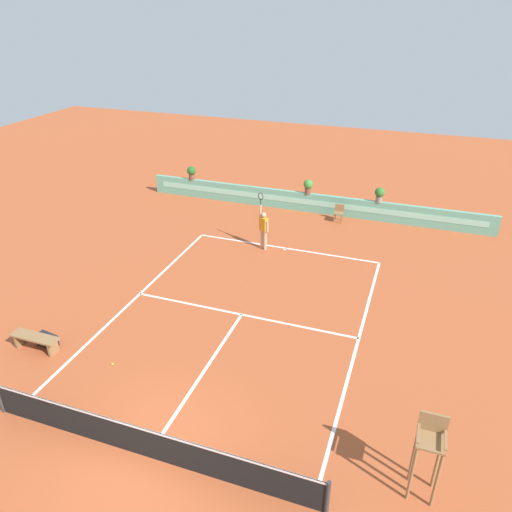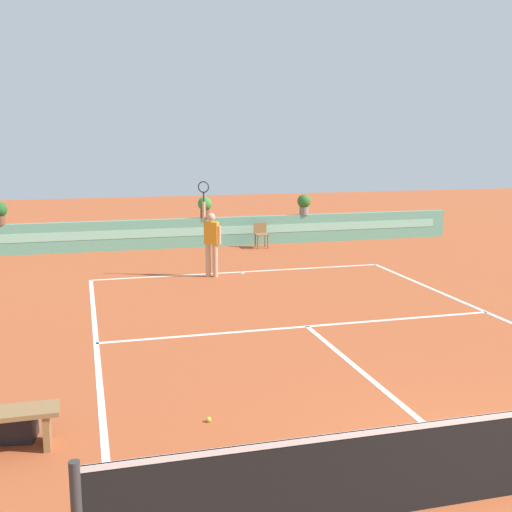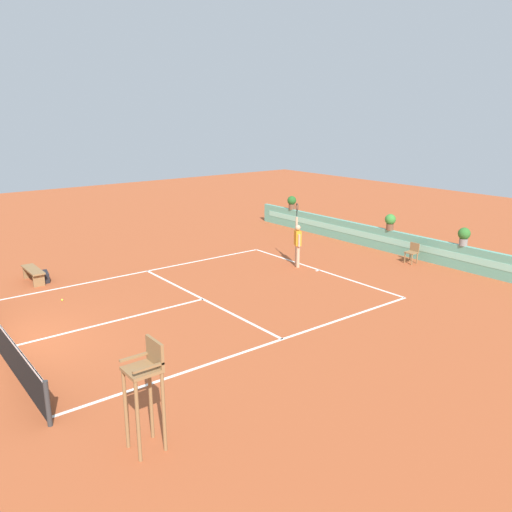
{
  "view_description": "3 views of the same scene",
  "coord_description": "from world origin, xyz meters",
  "px_view_note": "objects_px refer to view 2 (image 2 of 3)",
  "views": [
    {
      "loc": [
        5.23,
        -6.87,
        9.85
      ],
      "look_at": [
        -0.37,
        8.96,
        1.0
      ],
      "focal_mm": 34.28,
      "sensor_mm": 36.0,
      "label": 1
    },
    {
      "loc": [
        -4.24,
        -5.34,
        3.74
      ],
      "look_at": [
        -0.37,
        8.96,
        1.0
      ],
      "focal_mm": 45.29,
      "sensor_mm": 36.0,
      "label": 2
    },
    {
      "loc": [
        14.26,
        -2.41,
        6.08
      ],
      "look_at": [
        -0.37,
        8.96,
        1.0
      ],
      "focal_mm": 36.81,
      "sensor_mm": 36.0,
      "label": 3
    }
  ],
  "objects_px": {
    "potted_plant_right": "(304,203)",
    "potted_plant_far_left": "(0,212)",
    "tennis_ball_near_baseline": "(209,419)",
    "gear_bag": "(7,426)",
    "tennis_player": "(211,238)",
    "ball_kid_chair": "(261,234)",
    "potted_plant_centre": "(205,206)"
  },
  "relations": [
    {
      "from": "tennis_player",
      "to": "potted_plant_right",
      "type": "bearing_deg",
      "value": 48.28
    },
    {
      "from": "ball_kid_chair",
      "to": "tennis_player",
      "type": "height_order",
      "value": "tennis_player"
    },
    {
      "from": "ball_kid_chair",
      "to": "tennis_player",
      "type": "relative_size",
      "value": 0.33
    },
    {
      "from": "tennis_player",
      "to": "potted_plant_centre",
      "type": "bearing_deg",
      "value": 81.23
    },
    {
      "from": "potted_plant_centre",
      "to": "potted_plant_far_left",
      "type": "relative_size",
      "value": 1.0
    },
    {
      "from": "potted_plant_right",
      "to": "potted_plant_centre",
      "type": "xyz_separation_m",
      "value": [
        -3.59,
        0.0,
        0.0
      ]
    },
    {
      "from": "gear_bag",
      "to": "tennis_player",
      "type": "height_order",
      "value": "tennis_player"
    },
    {
      "from": "tennis_player",
      "to": "potted_plant_centre",
      "type": "distance_m",
      "value": 4.94
    },
    {
      "from": "gear_bag",
      "to": "tennis_ball_near_baseline",
      "type": "bearing_deg",
      "value": -3.43
    },
    {
      "from": "tennis_player",
      "to": "tennis_ball_near_baseline",
      "type": "relative_size",
      "value": 38.01
    },
    {
      "from": "gear_bag",
      "to": "potted_plant_right",
      "type": "distance_m",
      "value": 16.23
    },
    {
      "from": "potted_plant_right",
      "to": "potted_plant_far_left",
      "type": "relative_size",
      "value": 1.0
    },
    {
      "from": "ball_kid_chair",
      "to": "potted_plant_far_left",
      "type": "distance_m",
      "value": 8.48
    },
    {
      "from": "ball_kid_chair",
      "to": "tennis_player",
      "type": "distance_m",
      "value": 4.9
    },
    {
      "from": "tennis_ball_near_baseline",
      "to": "potted_plant_far_left",
      "type": "xyz_separation_m",
      "value": [
        -4.03,
        13.8,
        1.38
      ]
    },
    {
      "from": "tennis_ball_near_baseline",
      "to": "potted_plant_far_left",
      "type": "height_order",
      "value": "potted_plant_far_left"
    },
    {
      "from": "ball_kid_chair",
      "to": "potted_plant_right",
      "type": "relative_size",
      "value": 1.17
    },
    {
      "from": "tennis_ball_near_baseline",
      "to": "potted_plant_centre",
      "type": "xyz_separation_m",
      "value": [
        2.57,
        13.8,
        1.38
      ]
    },
    {
      "from": "gear_bag",
      "to": "potted_plant_centre",
      "type": "xyz_separation_m",
      "value": [
        5.11,
        13.65,
        1.23
      ]
    },
    {
      "from": "potted_plant_centre",
      "to": "potted_plant_far_left",
      "type": "height_order",
      "value": "same"
    },
    {
      "from": "ball_kid_chair",
      "to": "potted_plant_centre",
      "type": "bearing_deg",
      "value": 157.86
    },
    {
      "from": "tennis_ball_near_baseline",
      "to": "potted_plant_far_left",
      "type": "relative_size",
      "value": 0.09
    },
    {
      "from": "tennis_player",
      "to": "gear_bag",
      "type": "bearing_deg",
      "value": -116.4
    },
    {
      "from": "ball_kid_chair",
      "to": "potted_plant_far_left",
      "type": "relative_size",
      "value": 1.17
    },
    {
      "from": "potted_plant_centre",
      "to": "ball_kid_chair",
      "type": "bearing_deg",
      "value": -22.14
    },
    {
      "from": "tennis_player",
      "to": "potted_plant_right",
      "type": "distance_m",
      "value": 6.54
    },
    {
      "from": "potted_plant_centre",
      "to": "potted_plant_far_left",
      "type": "distance_m",
      "value": 6.6
    },
    {
      "from": "tennis_ball_near_baseline",
      "to": "gear_bag",
      "type": "bearing_deg",
      "value": 176.57
    },
    {
      "from": "tennis_player",
      "to": "potted_plant_far_left",
      "type": "bearing_deg",
      "value": 140.19
    },
    {
      "from": "potted_plant_right",
      "to": "potted_plant_centre",
      "type": "height_order",
      "value": "same"
    },
    {
      "from": "tennis_player",
      "to": "tennis_ball_near_baseline",
      "type": "xyz_separation_m",
      "value": [
        -1.82,
        -8.93,
        -1.02
      ]
    },
    {
      "from": "tennis_player",
      "to": "potted_plant_far_left",
      "type": "height_order",
      "value": "tennis_player"
    }
  ]
}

